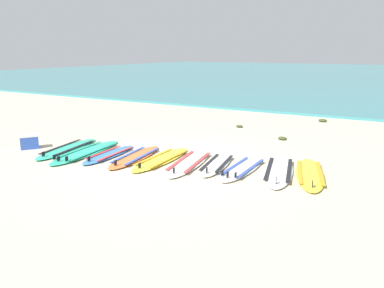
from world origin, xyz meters
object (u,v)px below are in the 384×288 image
at_px(surfboard_0, 68,149).
at_px(surfboard_8, 279,171).
at_px(surfboard_6, 217,164).
at_px(cooler_box, 29,141).
at_px(surfboard_1, 87,152).
at_px(surfboard_9, 310,174).
at_px(surfboard_5, 189,163).
at_px(surfboard_3, 135,157).
at_px(surfboard_4, 162,159).
at_px(surfboard_2, 109,154).
at_px(surfboard_7, 243,168).

xyz_separation_m(surfboard_0, surfboard_8, (5.29, 0.85, 0.00)).
relative_size(surfboard_6, cooler_box, 3.54).
relative_size(surfboard_1, surfboard_9, 1.13).
relative_size(surfboard_0, surfboard_6, 1.22).
bearing_deg(surfboard_5, surfboard_1, -170.66).
xyz_separation_m(surfboard_5, surfboard_6, (0.60, 0.19, 0.00)).
relative_size(surfboard_0, surfboard_3, 1.07).
distance_m(surfboard_1, surfboard_3, 1.36).
bearing_deg(surfboard_3, surfboard_0, -173.46).
bearing_deg(surfboard_0, surfboard_5, 7.47).
bearing_deg(surfboard_5, surfboard_6, 17.52).
distance_m(surfboard_0, surfboard_1, 0.66).
height_order(surfboard_3, surfboard_9, same).
bearing_deg(surfboard_0, surfboard_8, 9.12).
relative_size(surfboard_4, cooler_box, 4.16).
bearing_deg(surfboard_2, surfboard_0, -176.24).
height_order(surfboard_0, surfboard_5, same).
height_order(surfboard_0, surfboard_3, same).
relative_size(surfboard_2, surfboard_7, 0.96).
xyz_separation_m(surfboard_0, surfboard_3, (2.00, 0.23, 0.00)).
xyz_separation_m(surfboard_9, cooler_box, (-6.89, -1.33, 0.16)).
xyz_separation_m(surfboard_3, surfboard_5, (1.35, 0.21, -0.00)).
distance_m(surfboard_1, surfboard_7, 3.96).
distance_m(surfboard_1, cooler_box, 1.69).
distance_m(surfboard_5, surfboard_9, 2.60).
height_order(surfboard_0, surfboard_4, same).
height_order(surfboard_2, cooler_box, cooler_box).
relative_size(surfboard_8, cooler_box, 4.32).
xyz_separation_m(surfboard_2, surfboard_3, (0.68, 0.14, -0.00)).
bearing_deg(surfboard_2, surfboard_5, 9.84).
xyz_separation_m(surfboard_4, cooler_box, (-3.64, -0.75, 0.16)).
bearing_deg(surfboard_6, surfboard_2, -168.37).
bearing_deg(surfboard_1, surfboard_0, 179.73).
bearing_deg(surfboard_7, surfboard_1, -170.90).
bearing_deg(surfboard_1, surfboard_6, 10.87).
height_order(surfboard_3, surfboard_4, same).
bearing_deg(surfboard_8, surfboard_7, -162.58).
relative_size(surfboard_2, surfboard_3, 0.88).
height_order(surfboard_4, surfboard_8, same).
bearing_deg(surfboard_1, surfboard_9, 10.38).
relative_size(surfboard_7, surfboard_8, 0.86).
relative_size(surfboard_2, surfboard_9, 0.86).
bearing_deg(surfboard_2, surfboard_4, 12.06).
distance_m(surfboard_4, cooler_box, 3.72).
height_order(surfboard_2, surfboard_9, same).
xyz_separation_m(surfboard_4, surfboard_7, (1.91, 0.25, 0.00)).
bearing_deg(cooler_box, surfboard_1, 12.70).
relative_size(surfboard_1, surfboard_6, 1.33).
xyz_separation_m(surfboard_7, cooler_box, (-5.55, -1.00, 0.16)).
height_order(surfboard_8, cooler_box, cooler_box).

